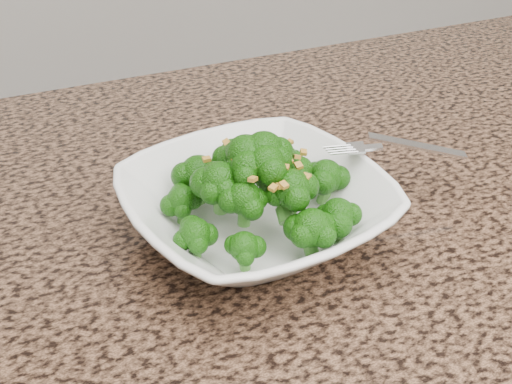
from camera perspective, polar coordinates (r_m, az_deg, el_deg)
name	(u,v)px	position (r m, az deg, el deg)	size (l,w,h in m)	color
granite_counter	(378,268)	(0.64, 10.77, -6.67)	(1.64, 1.04, 0.03)	brown
bowl	(256,208)	(0.63, 0.00, -1.47)	(0.25, 0.25, 0.06)	white
broccoli_pile	(256,152)	(0.59, 0.00, 3.60)	(0.22, 0.22, 0.07)	#195A0A
garlic_topping	(256,117)	(0.58, 0.00, 6.71)	(0.13, 0.13, 0.01)	gold
fork	(375,147)	(0.67, 10.54, 3.95)	(0.18, 0.03, 0.01)	silver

